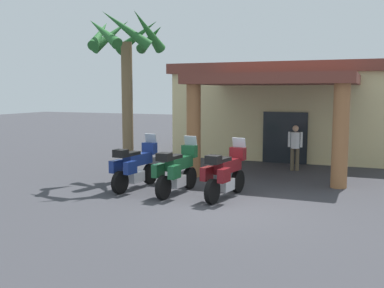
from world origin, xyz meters
TOP-DOWN VIEW (x-y plane):
  - ground_plane at (0.00, 0.00)m, footprint 80.00×80.00m
  - motel_building at (-0.01, 10.52)m, footprint 10.60×10.89m
  - motorcycle_blue at (-3.27, 1.05)m, footprint 0.75×2.21m
  - motorcycle_green at (-1.82, 0.91)m, footprint 0.74×2.21m
  - motorcycle_maroon at (-0.38, 0.97)m, footprint 0.83×2.21m
  - pedestrian at (0.68, 6.01)m, footprint 0.53×0.32m
  - palm_tree_roadside at (-4.25, 2.27)m, footprint 2.62×2.68m

SIDE VIEW (x-z plane):
  - ground_plane at x=0.00m, z-range 0.00..0.00m
  - motorcycle_blue at x=-3.27m, z-range -0.11..1.50m
  - motorcycle_green at x=-1.82m, z-range -0.11..1.50m
  - motorcycle_maroon at x=-0.38m, z-range -0.11..1.50m
  - pedestrian at x=0.68m, z-range 0.13..1.82m
  - motel_building at x=-0.01m, z-range 0.06..4.20m
  - palm_tree_roadside at x=-4.25m, z-range 1.36..6.86m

